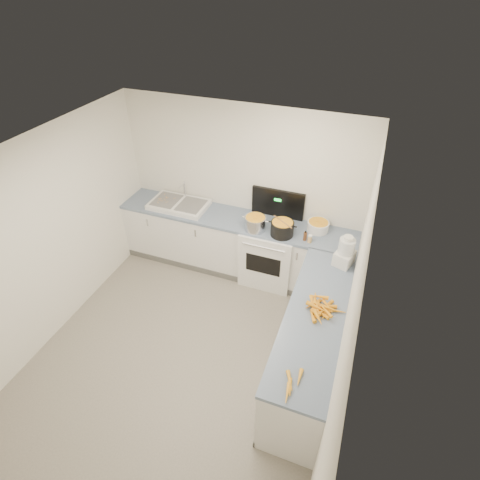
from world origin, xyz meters
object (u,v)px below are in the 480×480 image
(mixing_bowl, at_px, (318,226))
(food_processor, at_px, (345,252))
(sink, at_px, (179,204))
(spice_jar, at_px, (310,239))
(steel_pot, at_px, (255,224))
(extract_bottle, at_px, (305,236))
(stove, at_px, (270,252))
(black_pot, at_px, (282,229))

(mixing_bowl, height_order, food_processor, food_processor)
(sink, xyz_separation_m, spice_jar, (2.02, -0.19, 0.01))
(sink, xyz_separation_m, steel_pot, (1.26, -0.16, 0.05))
(sink, xyz_separation_m, extract_bottle, (1.96, -0.17, 0.02))
(stove, height_order, sink, stove)
(black_pot, relative_size, spice_jar, 3.27)
(black_pot, bearing_deg, stove, 143.38)
(steel_pot, relative_size, black_pot, 0.95)
(sink, relative_size, spice_jar, 9.08)
(sink, distance_m, extract_bottle, 1.96)
(steel_pot, xyz_separation_m, food_processor, (1.24, -0.32, 0.09))
(steel_pot, height_order, mixing_bowl, steel_pot)
(stove, bearing_deg, mixing_bowl, 11.83)
(extract_bottle, xyz_separation_m, spice_jar, (0.07, -0.02, -0.01))
(steel_pot, xyz_separation_m, extract_bottle, (0.70, -0.01, -0.03))
(sink, distance_m, food_processor, 2.55)
(spice_jar, bearing_deg, steel_pot, 177.77)
(sink, distance_m, steel_pot, 1.27)
(sink, bearing_deg, extract_bottle, -4.91)
(sink, xyz_separation_m, black_pot, (1.64, -0.15, 0.05))
(mixing_bowl, height_order, extract_bottle, mixing_bowl)
(stove, bearing_deg, sink, 179.38)
(black_pot, xyz_separation_m, food_processor, (0.86, -0.32, 0.09))
(spice_jar, bearing_deg, black_pot, 174.98)
(steel_pot, distance_m, mixing_bowl, 0.86)
(stove, height_order, spice_jar, stove)
(mixing_bowl, bearing_deg, sink, -176.84)
(sink, distance_m, black_pot, 1.64)
(stove, bearing_deg, extract_bottle, -16.76)
(black_pot, distance_m, extract_bottle, 0.32)
(stove, relative_size, black_pot, 4.40)
(stove, height_order, steel_pot, stove)
(mixing_bowl, bearing_deg, food_processor, -53.97)
(spice_jar, xyz_separation_m, food_processor, (0.48, -0.29, 0.13))
(stove, bearing_deg, steel_pot, -143.30)
(black_pot, distance_m, spice_jar, 0.39)
(stove, height_order, food_processor, stove)
(steel_pot, height_order, spice_jar, steel_pot)
(stove, bearing_deg, food_processor, -23.64)
(food_processor, bearing_deg, steel_pot, 165.67)
(extract_bottle, distance_m, food_processor, 0.64)
(steel_pot, distance_m, spice_jar, 0.77)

